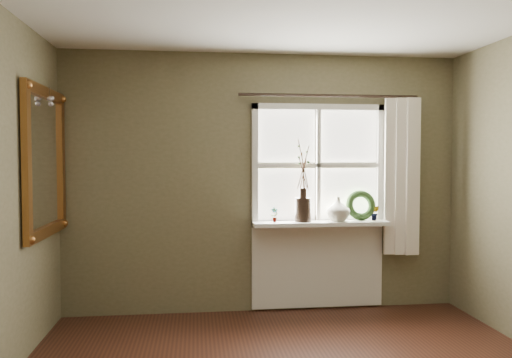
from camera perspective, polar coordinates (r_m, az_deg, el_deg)
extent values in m
cube|color=#696345|center=(5.09, 0.89, -0.44)|extent=(4.00, 0.10, 2.60)
cube|color=white|center=(5.15, 7.10, -5.01)|extent=(1.36, 0.06, 0.06)
cube|color=white|center=(5.13, 7.17, 8.16)|extent=(1.36, 0.06, 0.06)
cube|color=white|center=(4.99, -0.12, 1.57)|extent=(0.06, 0.06, 1.24)
cube|color=white|center=(5.30, 13.97, 1.55)|extent=(0.06, 0.06, 1.24)
cube|color=white|center=(5.11, 7.14, 1.57)|extent=(1.24, 0.05, 0.04)
cube|color=white|center=(5.11, 7.14, 1.57)|extent=(0.04, 0.05, 1.12)
cube|color=white|center=(5.07, 3.51, 4.91)|extent=(0.59, 0.01, 0.53)
cube|color=white|center=(5.23, 10.56, 4.80)|extent=(0.59, 0.01, 0.53)
cube|color=white|center=(5.08, 3.49, -1.76)|extent=(0.59, 0.01, 0.53)
cube|color=white|center=(5.23, 10.51, -1.67)|extent=(0.59, 0.01, 0.53)
cube|color=white|center=(5.06, 7.38, -5.04)|extent=(1.36, 0.26, 0.04)
cube|color=white|center=(5.24, 7.05, -9.66)|extent=(1.36, 0.04, 0.88)
cylinder|color=black|center=(5.00, 5.40, -3.51)|extent=(0.20, 0.20, 0.24)
imported|color=beige|center=(5.09, 9.39, -3.40)|extent=(0.28, 0.28, 0.24)
torus|color=#28441E|center=(5.20, 11.87, -3.32)|extent=(0.31, 0.14, 0.32)
imported|color=#28441E|center=(4.95, 2.12, -4.09)|extent=(0.09, 0.06, 0.15)
imported|color=#28441E|center=(5.21, 13.45, -3.80)|extent=(0.10, 0.08, 0.15)
cube|color=white|center=(5.30, 16.22, 0.27)|extent=(0.36, 0.12, 1.59)
cylinder|color=black|center=(5.12, 8.41, 9.41)|extent=(1.84, 0.03, 0.03)
cube|color=white|center=(4.62, -23.01, 1.78)|extent=(0.02, 0.88, 1.09)
cube|color=#945D2B|center=(4.65, -23.02, 9.07)|extent=(0.05, 1.07, 0.09)
cube|color=#945D2B|center=(4.66, -22.77, -5.48)|extent=(0.05, 1.07, 0.09)
cube|color=#945D2B|center=(4.15, -24.75, 1.70)|extent=(0.05, 0.09, 1.09)
cube|color=#945D2B|center=(5.09, -21.38, 1.85)|extent=(0.05, 0.09, 1.09)
sphere|color=silver|center=(4.60, -22.51, 8.47)|extent=(0.04, 0.04, 0.04)
sphere|color=silver|center=(4.63, -22.40, 7.94)|extent=(0.04, 0.04, 0.04)
sphere|color=silver|center=(4.66, -22.31, 8.52)|extent=(0.04, 0.04, 0.04)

